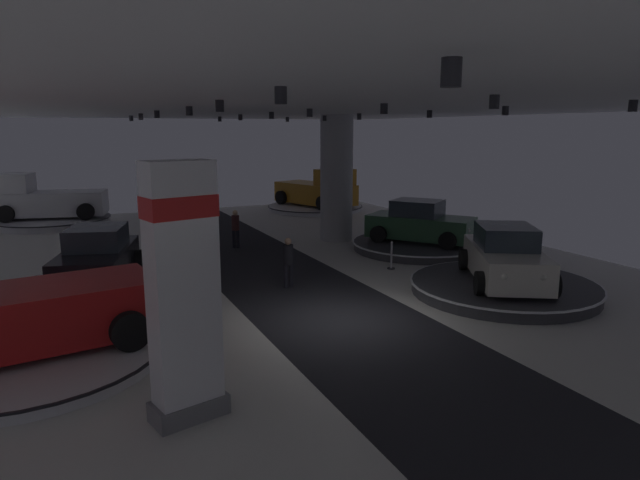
# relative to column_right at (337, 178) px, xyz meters

# --- Properties ---
(ground) EXTENTS (24.00, 44.00, 0.06)m
(ground) POSITION_rel_column_right_xyz_m (-4.66, -9.67, -2.77)
(ground) COLOR silver
(ceiling_with_spotlights) EXTENTS (24.00, 44.00, 0.39)m
(ceiling_with_spotlights) POSITION_rel_column_right_xyz_m (-4.66, -9.67, 2.80)
(ceiling_with_spotlights) COLOR silver
(column_right) EXTENTS (1.44, 1.44, 5.50)m
(column_right) POSITION_rel_column_right_xyz_m (0.00, 0.00, 0.00)
(column_right) COLOR #ADADB2
(column_right) RESTS_ON ground
(brand_sign_pylon) EXTENTS (1.38, 0.93, 4.41)m
(brand_sign_pylon) POSITION_rel_column_right_xyz_m (-9.32, -13.00, -0.47)
(brand_sign_pylon) COLOR slate
(brand_sign_pylon) RESTS_ON ground
(display_platform_mid_left) EXTENTS (5.04, 5.04, 0.29)m
(display_platform_mid_left) POSITION_rel_column_right_xyz_m (-10.23, -4.28, -2.59)
(display_platform_mid_left) COLOR silver
(display_platform_mid_left) RESTS_ON ground
(display_car_mid_left) EXTENTS (3.09, 4.53, 1.71)m
(display_car_mid_left) POSITION_rel_column_right_xyz_m (-10.22, -4.25, -1.70)
(display_car_mid_left) COLOR black
(display_car_mid_left) RESTS_ON display_platform_mid_left
(display_platform_near_right) EXTENTS (5.59, 5.59, 0.36)m
(display_platform_near_right) POSITION_rel_column_right_xyz_m (0.83, -9.65, -2.55)
(display_platform_near_right) COLOR #333338
(display_platform_near_right) RESTS_ON ground
(display_car_near_right) EXTENTS (3.70, 4.53, 1.71)m
(display_car_near_right) POSITION_rel_column_right_xyz_m (0.85, -9.63, -1.62)
(display_car_near_right) COLOR silver
(display_car_near_right) RESTS_ON display_platform_near_right
(display_platform_deep_left) EXTENTS (5.68, 5.68, 0.37)m
(display_platform_deep_left) POSITION_rel_column_right_xyz_m (-11.63, 9.68, -2.55)
(display_platform_deep_left) COLOR #B7B7BC
(display_platform_deep_left) RESTS_ON ground
(pickup_truck_deep_left) EXTENTS (5.63, 3.57, 2.30)m
(pickup_truck_deep_left) POSITION_rel_column_right_xyz_m (-11.94, 9.75, -1.45)
(pickup_truck_deep_left) COLOR silver
(pickup_truck_deep_left) RESTS_ON display_platform_deep_left
(display_platform_near_left) EXTENTS (5.68, 5.68, 0.27)m
(display_platform_near_left) POSITION_rel_column_right_xyz_m (-11.94, -9.27, -2.60)
(display_platform_near_left) COLOR silver
(display_platform_near_left) RESTS_ON ground
(pickup_truck_near_left) EXTENTS (5.55, 3.26, 2.30)m
(pickup_truck_near_left) POSITION_rel_column_right_xyz_m (-12.26, -9.31, -1.54)
(pickup_truck_near_left) COLOR red
(pickup_truck_near_left) RESTS_ON display_platform_near_left
(display_platform_mid_right) EXTENTS (5.54, 5.54, 0.34)m
(display_platform_mid_right) POSITION_rel_column_right_xyz_m (2.15, -3.40, -2.56)
(display_platform_mid_right) COLOR #333338
(display_platform_mid_right) RESTS_ON ground
(display_car_mid_right) EXTENTS (3.94, 4.45, 1.71)m
(display_car_mid_right) POSITION_rel_column_right_xyz_m (2.13, -3.37, -1.64)
(display_car_mid_right) COLOR #2D5638
(display_car_mid_right) RESTS_ON display_platform_mid_right
(display_platform_deep_right) EXTENTS (5.80, 5.80, 0.27)m
(display_platform_deep_right) POSITION_rel_column_right_xyz_m (2.97, 8.86, -2.60)
(display_platform_deep_right) COLOR silver
(display_platform_deep_right) RESTS_ON ground
(pickup_truck_deep_right) EXTENTS (3.97, 5.69, 2.30)m
(pickup_truck_deep_right) POSITION_rel_column_right_xyz_m (3.08, 8.56, -1.55)
(pickup_truck_deep_right) COLOR #B77519
(pickup_truck_deep_right) RESTS_ON display_platform_deep_right
(visitor_walking_near) EXTENTS (0.32, 0.32, 1.59)m
(visitor_walking_near) POSITION_rel_column_right_xyz_m (-4.81, -6.29, -1.84)
(visitor_walking_near) COLOR black
(visitor_walking_near) RESTS_ON ground
(visitor_walking_far) EXTENTS (0.32, 0.32, 1.59)m
(visitor_walking_far) POSITION_rel_column_right_xyz_m (-4.61, 0.16, -1.84)
(visitor_walking_far) COLOR black
(visitor_walking_far) RESTS_ON ground
(stanchion_a) EXTENTS (0.28, 0.28, 1.01)m
(stanchion_a) POSITION_rel_column_right_xyz_m (-0.63, -5.64, -2.38)
(stanchion_a) COLOR #333338
(stanchion_a) RESTS_ON ground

